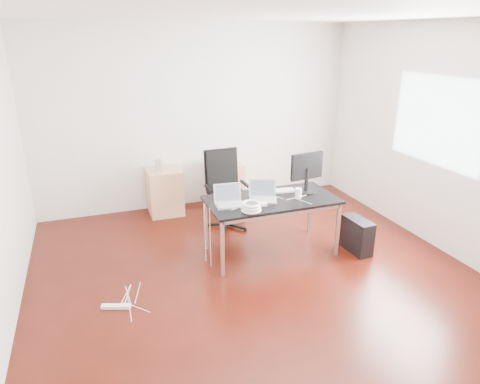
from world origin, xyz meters
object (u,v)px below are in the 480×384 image
object	(u,v)px
filing_cabinet_right	(226,184)
pc_tower	(357,235)
desk	(271,203)
filing_cabinet_left	(165,192)
office_chair	(225,185)

from	to	relation	value
filing_cabinet_right	pc_tower	world-z (taller)	filing_cabinet_right
desk	filing_cabinet_left	size ratio (longest dim) A/B	2.29
desk	pc_tower	xyz separation A→B (m)	(1.05, -0.35, -0.46)
office_chair	filing_cabinet_right	size ratio (longest dim) A/B	1.54
filing_cabinet_left	filing_cabinet_right	distance (m)	0.98
desk	filing_cabinet_left	world-z (taller)	desk
filing_cabinet_right	pc_tower	size ratio (longest dim) A/B	1.56
filing_cabinet_left	pc_tower	bearing A→B (deg)	-45.24
desk	office_chair	xyz separation A→B (m)	(-0.27, 1.00, -0.07)
desk	pc_tower	bearing A→B (deg)	-18.54
filing_cabinet_right	pc_tower	bearing A→B (deg)	-62.55
filing_cabinet_right	pc_tower	distance (m)	2.35
office_chair	pc_tower	size ratio (longest dim) A/B	2.40
desk	filing_cabinet_right	world-z (taller)	desk
desk	filing_cabinet_right	size ratio (longest dim) A/B	2.29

